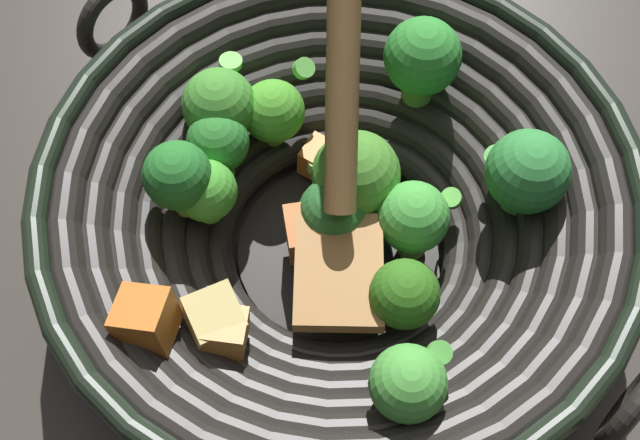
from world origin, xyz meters
TOP-DOWN VIEW (x-y plane):
  - ground_plane at (0.00, 0.00)m, footprint 4.00×4.00m
  - wok at (-0.00, -0.00)m, footprint 0.34×0.37m

SIDE VIEW (x-z plane):
  - ground_plane at x=0.00m, z-range 0.00..0.00m
  - wok at x=0.00m, z-range -0.07..0.19m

